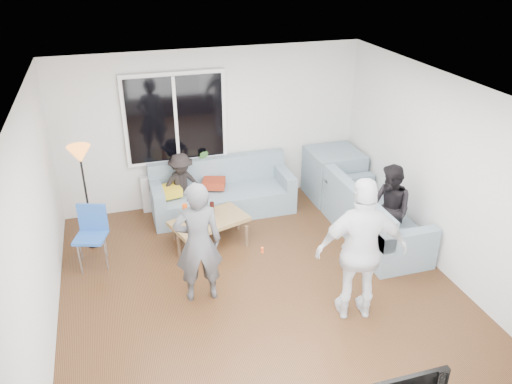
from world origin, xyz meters
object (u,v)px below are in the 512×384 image
object	(u,v)px
sofa_right_section	(375,213)
side_chair	(91,238)
sofa_back_section	(222,189)
floor_lamp	(87,198)
player_left	(198,243)
player_right	(361,251)
spectator_back	(182,186)
coffee_table	(210,231)
spectator_right	(390,210)

from	to	relation	value
sofa_right_section	side_chair	bearing A→B (deg)	83.37
sofa_back_section	floor_lamp	size ratio (longest dim) A/B	1.47
player_left	player_right	distance (m)	1.93
sofa_back_section	player_right	world-z (taller)	player_right
spectator_back	coffee_table	bearing A→B (deg)	-87.81
sofa_back_section	spectator_back	bearing A→B (deg)	177.38
player_left	spectator_back	bearing A→B (deg)	-90.21
coffee_table	spectator_back	bearing A→B (deg)	104.63
floor_lamp	spectator_right	size ratio (longest dim) A/B	1.18
spectator_right	side_chair	bearing A→B (deg)	-109.55
player_left	spectator_back	distance (m)	2.17
player_left	side_chair	bearing A→B (deg)	-37.81
side_chair	player_right	xyz separation A→B (m)	(3.02, -1.98, 0.47)
coffee_table	side_chair	world-z (taller)	side_chair
sofa_back_section	sofa_right_section	bearing A→B (deg)	-36.29
coffee_table	spectator_back	world-z (taller)	spectator_back
spectator_right	spectator_back	size ratio (longest dim) A/B	1.21
sofa_right_section	spectator_back	bearing A→B (deg)	60.58
side_chair	floor_lamp	size ratio (longest dim) A/B	0.55
sofa_right_section	floor_lamp	size ratio (longest dim) A/B	1.28
sofa_right_section	spectator_back	distance (m)	3.04
coffee_table	spectator_back	xyz separation A→B (m)	(-0.24, 0.92, 0.35)
sofa_right_section	player_right	bearing A→B (deg)	145.06
floor_lamp	spectator_back	distance (m)	1.52
floor_lamp	spectator_back	bearing A→B (deg)	18.72
sofa_back_section	sofa_right_section	xyz separation A→B (m)	(1.99, -1.46, 0.00)
coffee_table	player_left	bearing A→B (deg)	-107.15
sofa_right_section	coffee_table	distance (m)	2.48
sofa_right_section	side_chair	xyz separation A→B (m)	(-4.07, 0.47, 0.01)
player_right	side_chair	bearing A→B (deg)	-20.82
sofa_right_section	side_chair	size ratio (longest dim) A/B	2.33
sofa_back_section	player_right	bearing A→B (deg)	-72.50
coffee_table	side_chair	xyz separation A→B (m)	(-1.66, -0.10, 0.23)
coffee_table	sofa_right_section	bearing A→B (deg)	-13.29
side_chair	spectator_right	size ratio (longest dim) A/B	0.65
side_chair	player_left	size ratio (longest dim) A/B	0.54
sofa_right_section	player_left	distance (m)	2.88
player_left	spectator_right	world-z (taller)	player_left
player_right	sofa_right_section	bearing A→B (deg)	-112.44
player_left	player_right	size ratio (longest dim) A/B	0.89
sofa_right_section	floor_lamp	distance (m)	4.21
sofa_back_section	sofa_right_section	distance (m)	2.47
player_right	spectator_back	distance (m)	3.42
sofa_back_section	side_chair	world-z (taller)	side_chair
floor_lamp	side_chair	bearing A→B (deg)	-90.00
floor_lamp	sofa_back_section	bearing A→B (deg)	12.28
floor_lamp	player_left	world-z (taller)	player_left
sofa_back_section	floor_lamp	bearing A→B (deg)	-167.72
side_chair	floor_lamp	world-z (taller)	floor_lamp
sofa_right_section	spectator_back	size ratio (longest dim) A/B	1.82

